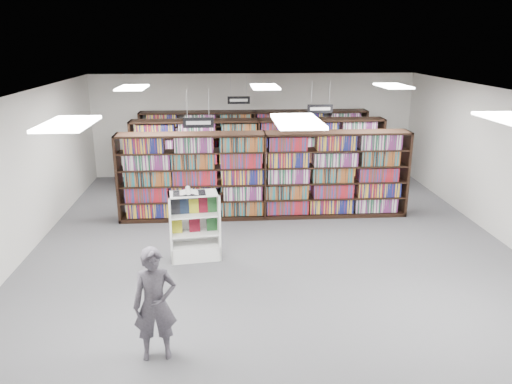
{
  "coord_description": "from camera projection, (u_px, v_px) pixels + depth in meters",
  "views": [
    {
      "loc": [
        -1.01,
        -9.59,
        4.22
      ],
      "look_at": [
        -0.31,
        0.5,
        1.1
      ],
      "focal_mm": 35.0,
      "sensor_mm": 36.0,
      "label": 1
    }
  ],
  "objects": [
    {
      "name": "bookshelf_row_mid",
      "position": [
        258.0,
        157.0,
        13.96
      ],
      "size": [
        7.0,
        0.6,
        2.1
      ],
      "color": "black",
      "rests_on": "floor"
    },
    {
      "name": "bookshelf_row_near",
      "position": [
        264.0,
        176.0,
        12.05
      ],
      "size": [
        7.0,
        0.6,
        2.1
      ],
      "color": "black",
      "rests_on": "floor"
    },
    {
      "name": "troffer_back_left",
      "position": [
        132.0,
        88.0,
        11.23
      ],
      "size": [
        0.6,
        1.2,
        0.04
      ],
      "primitive_type": "cube",
      "color": "white",
      "rests_on": "ceiling"
    },
    {
      "name": "troffer_front_left",
      "position": [
        68.0,
        124.0,
        6.46
      ],
      "size": [
        0.6,
        1.2,
        0.04
      ],
      "primitive_type": "cube",
      "color": "white",
      "rests_on": "ceiling"
    },
    {
      "name": "wall_front",
      "position": [
        345.0,
        359.0,
        4.26
      ],
      "size": [
        10.0,
        0.1,
        3.2
      ],
      "primitive_type": "cube",
      "color": "silver",
      "rests_on": "ground"
    },
    {
      "name": "floor",
      "position": [
        272.0,
        249.0,
        10.45
      ],
      "size": [
        12.0,
        12.0,
        0.0
      ],
      "primitive_type": "plane",
      "color": "#49494E",
      "rests_on": "ground"
    },
    {
      "name": "troffer_back_right",
      "position": [
        393.0,
        86.0,
        11.63
      ],
      "size": [
        0.6,
        1.2,
        0.04
      ],
      "primitive_type": "cube",
      "color": "white",
      "rests_on": "ceiling"
    },
    {
      "name": "open_book",
      "position": [
        189.0,
        192.0,
        9.55
      ],
      "size": [
        0.65,
        0.41,
        0.13
      ],
      "rotation": [
        0.0,
        0.0,
        0.09
      ],
      "color": "black",
      "rests_on": "endcap_display"
    },
    {
      "name": "shopper",
      "position": [
        155.0,
        304.0,
        6.69
      ],
      "size": [
        0.63,
        0.45,
        1.61
      ],
      "primitive_type": "imported",
      "rotation": [
        0.0,
        0.0,
        0.12
      ],
      "color": "#4E4A55",
      "rests_on": "floor"
    },
    {
      "name": "troffer_back_center",
      "position": [
        265.0,
        87.0,
        11.43
      ],
      "size": [
        0.6,
        1.2,
        0.04
      ],
      "primitive_type": "cube",
      "color": "white",
      "rests_on": "ceiling"
    },
    {
      "name": "wall_left",
      "position": [
        16.0,
        180.0,
        9.65
      ],
      "size": [
        0.1,
        12.0,
        3.2
      ],
      "primitive_type": "cube",
      "color": "silver",
      "rests_on": "ground"
    },
    {
      "name": "aisle_sign_left",
      "position": [
        198.0,
        122.0,
        10.56
      ],
      "size": [
        0.65,
        0.02,
        0.8
      ],
      "color": "#B2B2B7",
      "rests_on": "ceiling"
    },
    {
      "name": "endcap_display",
      "position": [
        195.0,
        236.0,
        9.9
      ],
      "size": [
        1.04,
        0.61,
        1.38
      ],
      "rotation": [
        0.0,
        0.0,
        0.13
      ],
      "color": "white",
      "rests_on": "floor"
    },
    {
      "name": "aisle_sign_center",
      "position": [
        239.0,
        99.0,
        14.44
      ],
      "size": [
        0.65,
        0.02,
        0.8
      ],
      "color": "#B2B2B7",
      "rests_on": "ceiling"
    },
    {
      "name": "aisle_sign_right",
      "position": [
        320.0,
        108.0,
        12.66
      ],
      "size": [
        0.65,
        0.02,
        0.8
      ],
      "color": "#B2B2B7",
      "rests_on": "ceiling"
    },
    {
      "name": "bookshelf_row_far",
      "position": [
        254.0,
        145.0,
        15.58
      ],
      "size": [
        7.0,
        0.6,
        2.1
      ],
      "color": "black",
      "rests_on": "floor"
    },
    {
      "name": "ceiling",
      "position": [
        274.0,
        94.0,
        9.51
      ],
      "size": [
        10.0,
        12.0,
        0.1
      ],
      "primitive_type": "cube",
      "color": "white",
      "rests_on": "wall_back"
    },
    {
      "name": "wall_back",
      "position": [
        254.0,
        125.0,
        15.7
      ],
      "size": [
        10.0,
        0.1,
        3.2
      ],
      "primitive_type": "cube",
      "color": "silver",
      "rests_on": "ground"
    },
    {
      "name": "troffer_front_center",
      "position": [
        297.0,
        121.0,
        6.66
      ],
      "size": [
        0.6,
        1.2,
        0.04
      ],
      "primitive_type": "cube",
      "color": "white",
      "rests_on": "ceiling"
    }
  ]
}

